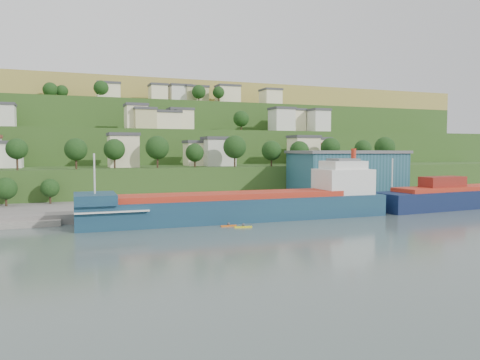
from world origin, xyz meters
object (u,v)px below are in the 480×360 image
warehouse (346,173)px  kayak_orange (229,225)px  cargo_ship_near (249,207)px  cargo_ship_far (478,196)px

warehouse → kayak_orange: warehouse is taller
cargo_ship_near → kayak_orange: bearing=-134.5°
cargo_ship_far → warehouse: warehouse is taller
cargo_ship_near → kayak_orange: (-7.32, -7.06, -2.53)m
kayak_orange → warehouse: bearing=34.5°
cargo_ship_far → warehouse: bearing=137.1°
cargo_ship_far → kayak_orange: 73.70m
cargo_ship_far → cargo_ship_near: bearing=176.5°
cargo_ship_near → kayak_orange: 10.48m
cargo_ship_near → warehouse: bearing=30.6°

